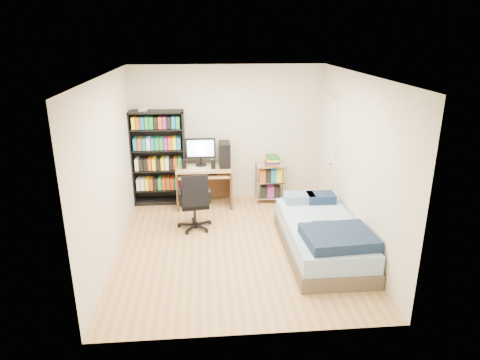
{
  "coord_description": "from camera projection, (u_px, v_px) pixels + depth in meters",
  "views": [
    {
      "loc": [
        -0.44,
        -5.72,
        3.04
      ],
      "look_at": [
        0.09,
        0.4,
        0.9
      ],
      "focal_mm": 32.0,
      "sensor_mm": 36.0,
      "label": 1
    }
  ],
  "objects": [
    {
      "name": "media_shelf",
      "position": [
        158.0,
        157.0,
        7.75
      ],
      "size": [
        0.97,
        0.32,
        1.8
      ],
      "color": "black",
      "rests_on": "room"
    },
    {
      "name": "bed",
      "position": [
        322.0,
        236.0,
        6.13
      ],
      "size": [
        1.04,
        2.08,
        0.59
      ],
      "color": "brown",
      "rests_on": "room"
    },
    {
      "name": "office_chair",
      "position": [
        195.0,
        211.0,
        6.87
      ],
      "size": [
        0.64,
        0.64,
        0.96
      ],
      "rotation": [
        0.0,
        0.0,
        0.13
      ],
      "color": "black",
      "rests_on": "room"
    },
    {
      "name": "door",
      "position": [
        328.0,
        154.0,
        7.5
      ],
      "size": [
        0.12,
        0.8,
        2.0
      ],
      "color": "silver",
      "rests_on": "room"
    },
    {
      "name": "room",
      "position": [
        236.0,
        166.0,
        6.01
      ],
      "size": [
        3.58,
        4.08,
        2.58
      ],
      "color": "tan",
      "rests_on": "ground"
    },
    {
      "name": "wire_cart",
      "position": [
        271.0,
        172.0,
        7.92
      ],
      "size": [
        0.57,
        0.43,
        0.89
      ],
      "rotation": [
        0.0,
        0.0,
        -0.05
      ],
      "color": "silver",
      "rests_on": "room"
    },
    {
      "name": "computer_desk",
      "position": [
        209.0,
        170.0,
        7.74
      ],
      "size": [
        0.99,
        0.57,
        1.24
      ],
      "color": "tan",
      "rests_on": "room"
    }
  ]
}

